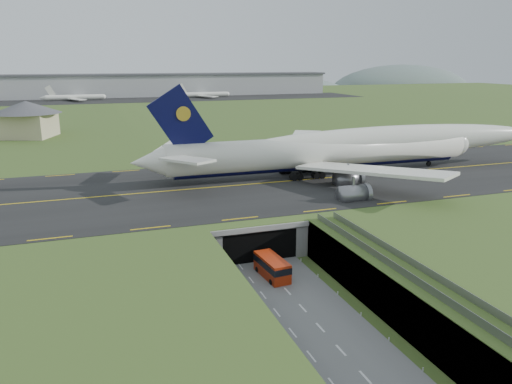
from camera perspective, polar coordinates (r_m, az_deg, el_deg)
name	(u,v)px	position (r m, az deg, el deg)	size (l,w,h in m)	color
ground	(279,284)	(71.39, 2.68, -10.42)	(900.00, 900.00, 0.00)	#395321
airfield_deck	(280,264)	(70.17, 2.70, -8.20)	(800.00, 800.00, 6.00)	gray
trench_road	(301,307)	(65.18, 5.17, -12.97)	(12.00, 75.00, 0.20)	slate
taxiway	(218,187)	(99.03, -4.33, 0.55)	(800.00, 44.00, 0.18)	black
tunnel_portal	(243,225)	(84.78, -1.47, -3.82)	(17.00, 22.30, 6.00)	gray
guideway	(437,296)	(59.40, 19.97, -11.13)	(3.00, 53.00, 7.05)	#A8A8A3
jumbo_jet	(352,148)	(112.97, 10.96, 4.94)	(97.99, 62.51, 20.68)	white
shuttle_tram	(272,267)	(72.51, 1.84, -8.58)	(3.33, 7.44, 2.96)	#B3290B
service_building	(27,116)	(179.29, -24.72, 7.90)	(27.66, 27.66, 11.83)	#BFB48A
cargo_terminal	(118,85)	(360.50, -15.53, 11.67)	(320.00, 67.00, 15.60)	#B2B2B2
distant_hills	(178,97)	(499.03, -8.92, 10.68)	(700.00, 91.00, 60.00)	slate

